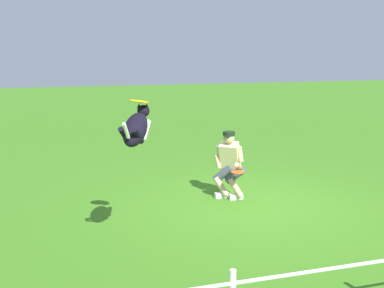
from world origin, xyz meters
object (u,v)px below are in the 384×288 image
(dog, at_px, (136,128))
(person, at_px, (229,163))
(frisbee_held, at_px, (238,172))
(frisbee_flying, at_px, (138,101))

(dog, bearing_deg, person, -20.32)
(person, distance_m, frisbee_held, 0.40)
(person, relative_size, frisbee_held, 5.26)
(frisbee_flying, height_order, frisbee_held, frisbee_flying)
(dog, distance_m, frisbee_held, 2.87)
(frisbee_flying, relative_size, frisbee_held, 1.11)
(person, height_order, dog, dog)
(dog, xyz_separation_m, frisbee_flying, (-0.08, -0.26, 0.32))
(person, bearing_deg, frisbee_held, 38.35)
(frisbee_flying, bearing_deg, dog, 72.64)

